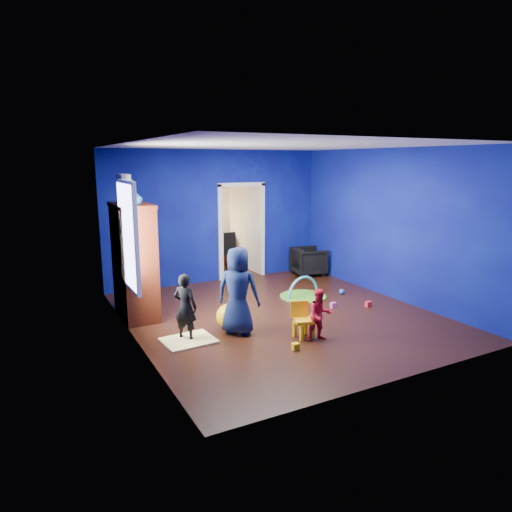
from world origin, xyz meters
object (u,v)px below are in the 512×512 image
armchair (309,261)px  folding_chair (232,254)px  hopper_ball (229,316)px  child_black (185,307)px  kid_chair (304,322)px  play_mat (303,296)px  study_desk (216,250)px  crt_tv (137,259)px  toddler_red (320,315)px  tv_armoire (134,261)px  vase (135,198)px  child_navy (238,291)px

armchair → folding_chair: size_ratio=0.78×
hopper_ball → child_black: bearing=-170.9°
kid_chair → play_mat: kid_chair is taller
study_desk → crt_tv: bearing=-131.6°
toddler_red → study_desk: 5.54m
kid_chair → study_desk: (0.80, 5.30, 0.12)m
armchair → toddler_red: (-2.15, -3.44, 0.07)m
child_black → tv_armoire: 1.53m
play_mat → crt_tv: bearing=172.9°
kid_chair → folding_chair: bearing=99.0°
armchair → vase: size_ratio=3.01×
armchair → toddler_red: 4.06m
vase → folding_chair: vase is taller
toddler_red → kid_chair: toddler_red is taller
child_black → child_navy: child_navy is taller
hopper_ball → play_mat: 2.22m
child_black → kid_chair: size_ratio=2.05×
armchair → study_desk: 2.55m
crt_tv → hopper_ball: 1.89m
crt_tv → play_mat: 3.33m
child_navy → vase: vase is taller
hopper_ball → folding_chair: (1.65, 3.45, 0.26)m
armchair → vase: bearing=117.8°
vase → play_mat: bearing=-1.7°
play_mat → tv_armoire: bearing=173.0°
crt_tv → hopper_ball: crt_tv is taller
hopper_ball → folding_chair: size_ratio=0.44×
crt_tv → kid_chair: bearing=-47.6°
toddler_red → hopper_ball: size_ratio=1.97×
child_navy → crt_tv: bearing=-8.0°
armchair → hopper_ball: size_ratio=1.78×
vase → kid_chair: 3.30m
play_mat → child_black: bearing=-160.1°
tv_armoire → play_mat: bearing=-7.0°
armchair → crt_tv: size_ratio=1.03×
toddler_red → tv_armoire: size_ratio=0.41×
child_black → tv_armoire: size_ratio=0.52×
armchair → folding_chair: bearing=64.0°
play_mat → folding_chair: (-0.37, 2.56, 0.45)m
tv_armoire → kid_chair: (2.02, -2.17, -0.73)m
armchair → study_desk: bearing=46.3°
toddler_red → study_desk: toddler_red is taller
study_desk → folding_chair: (0.00, -0.96, 0.09)m
armchair → tv_armoire: (-4.32, -1.07, 0.65)m
child_navy → study_desk: (1.60, 4.66, -0.31)m
child_black → folding_chair: child_black is taller
vase → crt_tv: size_ratio=0.34×
armchair → play_mat: size_ratio=0.78×
child_black → folding_chair: bearing=-74.7°
vase → study_desk: vase is taller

